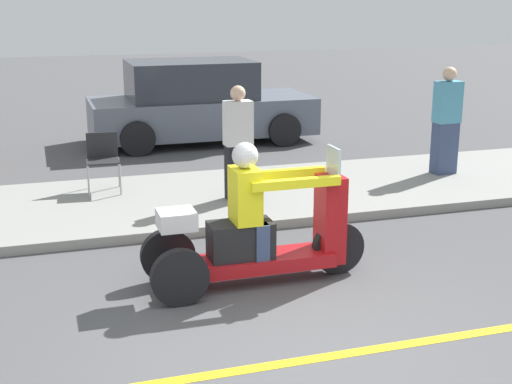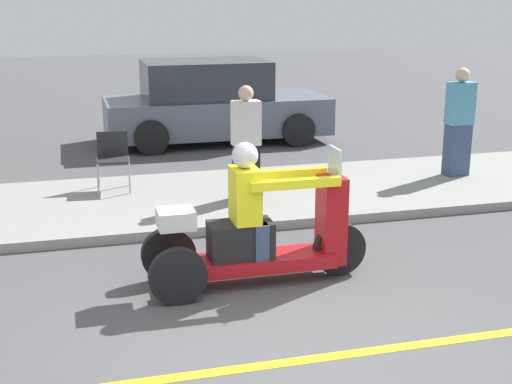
# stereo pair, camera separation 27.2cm
# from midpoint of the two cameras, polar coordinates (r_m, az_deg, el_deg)

# --- Properties ---
(ground_plane) EXTENTS (60.00, 60.00, 0.00)m
(ground_plane) POSITION_cam_midpoint_polar(r_m,az_deg,el_deg) (5.93, 2.53, -13.34)
(ground_plane) COLOR #4C4C4F
(lane_stripe) EXTENTS (24.00, 0.12, 0.01)m
(lane_stripe) POSITION_cam_midpoint_polar(r_m,az_deg,el_deg) (5.97, 3.51, -13.15)
(lane_stripe) COLOR gold
(lane_stripe) RESTS_ON ground
(sidewalk_strip) EXTENTS (28.00, 2.80, 0.12)m
(sidewalk_strip) POSITION_cam_midpoint_polar(r_m,az_deg,el_deg) (10.04, -6.36, -0.70)
(sidewalk_strip) COLOR gray
(sidewalk_strip) RESTS_ON ground
(motorcycle_trike) EXTENTS (2.32, 0.72, 1.48)m
(motorcycle_trike) POSITION_cam_midpoint_polar(r_m,az_deg,el_deg) (7.19, -1.02, -3.36)
(motorcycle_trike) COLOR black
(motorcycle_trike) RESTS_ON ground
(spectator_far_back) EXTENTS (0.41, 0.27, 1.67)m
(spectator_far_back) POSITION_cam_midpoint_polar(r_m,az_deg,el_deg) (11.46, 14.32, 5.38)
(spectator_far_back) COLOR #38476B
(spectator_far_back) RESTS_ON sidewalk_strip
(spectator_by_tree) EXTENTS (0.38, 0.24, 1.56)m
(spectator_by_tree) POSITION_cam_midpoint_polar(r_m,az_deg,el_deg) (9.70, -2.24, 3.76)
(spectator_by_tree) COLOR black
(spectator_by_tree) RESTS_ON sidewalk_strip
(folding_chair_curbside) EXTENTS (0.49, 0.49, 0.82)m
(folding_chair_curbside) POSITION_cam_midpoint_polar(r_m,az_deg,el_deg) (10.45, -12.89, 2.85)
(folding_chair_curbside) COLOR #A5A8AD
(folding_chair_curbside) RESTS_ON sidewalk_strip
(parked_car_lot_right) EXTENTS (4.34, 1.99, 1.60)m
(parked_car_lot_right) POSITION_cam_midpoint_polar(r_m,az_deg,el_deg) (14.17, -5.19, 7.00)
(parked_car_lot_right) COLOR slate
(parked_car_lot_right) RESTS_ON ground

